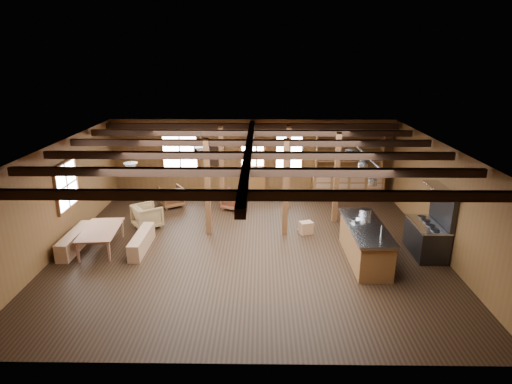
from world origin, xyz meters
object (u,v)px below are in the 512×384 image
(commercial_range, at_px, (429,233))
(armchair_c, at_px, (147,216))
(kitchen_island, at_px, (365,243))
(dining_table, at_px, (103,239))
(armchair_a, at_px, (171,197))
(armchair_b, at_px, (234,199))

(commercial_range, distance_m, armchair_c, 7.94)
(kitchen_island, bearing_deg, commercial_range, 11.37)
(dining_table, bearing_deg, armchair_a, -23.57)
(dining_table, bearing_deg, armchair_b, -50.85)
(commercial_range, height_order, armchair_c, commercial_range)
(kitchen_island, height_order, dining_table, kitchen_island)
(commercial_range, relative_size, armchair_a, 2.39)
(commercial_range, bearing_deg, armchair_a, 154.32)
(armchair_c, bearing_deg, armchair_a, -46.71)
(commercial_range, bearing_deg, dining_table, 178.89)
(dining_table, relative_size, armchair_a, 2.18)
(armchair_b, xyz_separation_m, armchair_c, (-2.50, -1.64, 0.03))
(armchair_a, xyz_separation_m, armchair_c, (-0.35, -1.84, 0.01))
(armchair_b, bearing_deg, commercial_range, 171.10)
(kitchen_island, bearing_deg, armchair_c, 160.23)
(dining_table, bearing_deg, commercial_range, -95.99)
(kitchen_island, xyz_separation_m, dining_table, (-6.83, 0.53, -0.19))
(dining_table, height_order, armchair_c, armchair_c)
(armchair_b, relative_size, armchair_c, 0.93)
(kitchen_island, relative_size, armchair_a, 3.33)
(dining_table, height_order, armchair_b, armchair_b)
(armchair_c, bearing_deg, commercial_range, -138.46)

